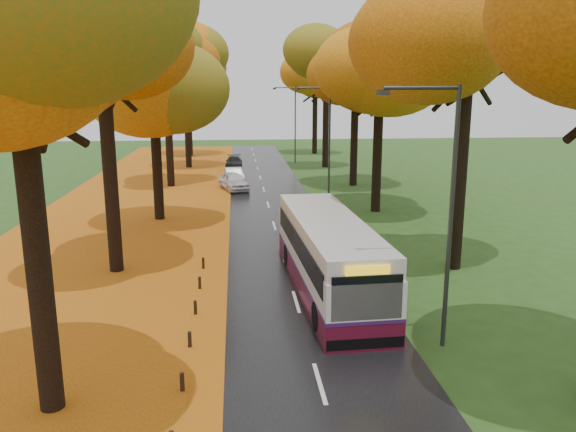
{
  "coord_description": "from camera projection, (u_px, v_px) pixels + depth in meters",
  "views": [
    {
      "loc": [
        -2.15,
        -7.76,
        7.91
      ],
      "look_at": [
        0.0,
        15.29,
        2.6
      ],
      "focal_mm": 35.0,
      "sensor_mm": 36.0,
      "label": 1
    }
  ],
  "objects": [
    {
      "name": "trees_left",
      "position": [
        148.0,
        59.0,
        32.97
      ],
      "size": [
        9.2,
        74.0,
        13.88
      ],
      "color": "black",
      "rests_on": "ground"
    },
    {
      "name": "trees_right",
      "position": [
        388.0,
        58.0,
        34.1
      ],
      "size": [
        9.3,
        74.2,
        13.96
      ],
      "color": "black",
      "rests_on": "ground"
    },
    {
      "name": "car_silver",
      "position": [
        234.0,
        176.0,
        46.9
      ],
      "size": [
        1.84,
        4.13,
        1.32
      ],
      "primitive_type": "imported",
      "rotation": [
        0.0,
        0.0,
        0.11
      ],
      "color": "#A6A9AE",
      "rests_on": "road"
    },
    {
      "name": "car_white",
      "position": [
        234.0,
        181.0,
        44.03
      ],
      "size": [
        2.73,
        4.36,
        1.39
      ],
      "primitive_type": "imported",
      "rotation": [
        0.0,
        0.0,
        0.29
      ],
      "color": "silver",
      "rests_on": "road"
    },
    {
      "name": "bus",
      "position": [
        328.0,
        253.0,
        22.02
      ],
      "size": [
        3.04,
        11.09,
        2.89
      ],
      "rotation": [
        0.0,
        0.0,
        0.05
      ],
      "color": "#510C21",
      "rests_on": "road"
    },
    {
      "name": "bollard_row",
      "position": [
        177.0,
        409.0,
        13.66
      ],
      "size": [
        0.11,
        23.51,
        0.52
      ],
      "color": "black",
      "rests_on": "ground"
    },
    {
      "name": "streetlamp_mid",
      "position": [
        326.0,
        136.0,
        37.91
      ],
      "size": [
        2.45,
        0.18,
        8.0
      ],
      "color": "#333538",
      "rests_on": "ground"
    },
    {
      "name": "leaf_drift",
      "position": [
        222.0,
        223.0,
        33.47
      ],
      "size": [
        0.9,
        90.0,
        0.01
      ],
      "primitive_type": "cube",
      "color": "orange",
      "rests_on": "road"
    },
    {
      "name": "streetlamp_near",
      "position": [
        444.0,
        198.0,
        16.56
      ],
      "size": [
        2.45,
        0.18,
        8.0
      ],
      "color": "#333538",
      "rests_on": "ground"
    },
    {
      "name": "car_dark",
      "position": [
        234.0,
        162.0,
        55.94
      ],
      "size": [
        1.74,
        4.09,
        1.18
      ],
      "primitive_type": "imported",
      "rotation": [
        0.0,
        0.0,
        -0.02
      ],
      "color": "black",
      "rests_on": "road"
    },
    {
      "name": "streetlamp_far",
      "position": [
        293.0,
        118.0,
        59.26
      ],
      "size": [
        2.45,
        0.18,
        8.0
      ],
      "color": "#333538",
      "rests_on": "ground"
    },
    {
      "name": "leaf_verge",
      "position": [
        120.0,
        225.0,
        32.93
      ],
      "size": [
        12.0,
        90.0,
        0.02
      ],
      "primitive_type": "cube",
      "color": "#89330C",
      "rests_on": "ground"
    },
    {
      "name": "road",
      "position": [
        273.0,
        222.0,
        33.75
      ],
      "size": [
        6.5,
        90.0,
        0.04
      ],
      "primitive_type": "cube",
      "color": "black",
      "rests_on": "ground"
    },
    {
      "name": "centre_line",
      "position": [
        273.0,
        221.0,
        33.74
      ],
      "size": [
        0.12,
        90.0,
        0.01
      ],
      "primitive_type": "cube",
      "color": "silver",
      "rests_on": "road"
    }
  ]
}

